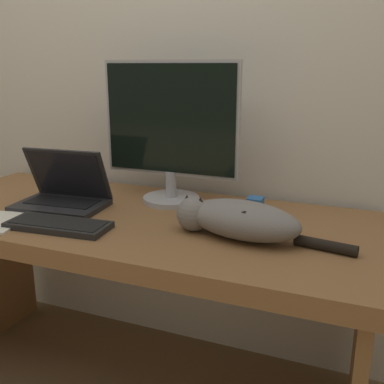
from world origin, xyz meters
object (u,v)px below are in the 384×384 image
(monitor, at_px, (171,131))
(laptop, at_px, (63,195))
(external_keyboard, at_px, (58,225))
(cat, at_px, (238,218))

(monitor, bearing_deg, laptop, -148.92)
(monitor, height_order, laptop, monitor)
(monitor, relative_size, external_keyboard, 1.53)
(laptop, distance_m, cat, 0.69)
(laptop, xyz_separation_m, cat, (0.68, -0.05, 0.02))
(laptop, height_order, external_keyboard, laptop)
(laptop, distance_m, external_keyboard, 0.24)
(monitor, distance_m, cat, 0.48)
(laptop, xyz_separation_m, external_keyboard, (0.13, -0.20, -0.03))
(laptop, relative_size, external_keyboard, 0.97)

